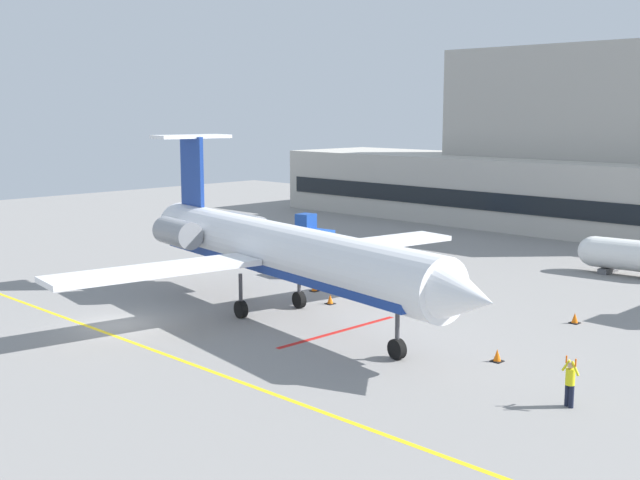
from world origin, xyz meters
TOP-DOWN VIEW (x-y plane):
  - ground at (0.00, -0.00)m, footprint 120.00×120.00m
  - terminal_building at (-0.48, 47.00)m, footprint 57.50×13.12m
  - regional_jet at (4.19, 6.90)m, footprint 29.03×23.82m
  - baggage_tug at (-12.14, 25.35)m, footprint 3.33×2.14m
  - pushback_tractor at (-2.77, 15.32)m, footprint 2.43×3.04m
  - fuel_tank at (12.73, 29.85)m, footprint 6.83×2.58m
  - marshaller at (21.51, 5.43)m, footprint 0.82×0.34m
  - safety_cone_alpha at (15.99, 16.36)m, footprint 0.47×0.47m
  - safety_cone_bravo at (4.41, 10.61)m, footprint 0.47×0.47m
  - safety_cone_charlie at (16.71, 8.19)m, footprint 0.47×0.47m
  - safety_cone_delta at (1.50, 12.25)m, footprint 0.47×0.47m

SIDE VIEW (x-z plane):
  - ground at x=0.00m, z-range -0.10..0.00m
  - safety_cone_alpha at x=15.99m, z-range -0.03..0.52m
  - safety_cone_bravo at x=4.41m, z-range -0.03..0.52m
  - safety_cone_charlie at x=16.71m, z-range -0.03..0.52m
  - safety_cone_delta at x=1.50m, z-range -0.03..0.52m
  - pushback_tractor at x=-2.77m, z-range -0.07..1.74m
  - marshaller at x=21.51m, z-range 0.01..1.86m
  - baggage_tug at x=-12.14m, z-range -0.12..2.06m
  - fuel_tank at x=12.73m, z-range 0.15..2.52m
  - regional_jet at x=4.19m, z-range -1.10..8.04m
  - terminal_building at x=-0.48m, z-range -2.03..14.31m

